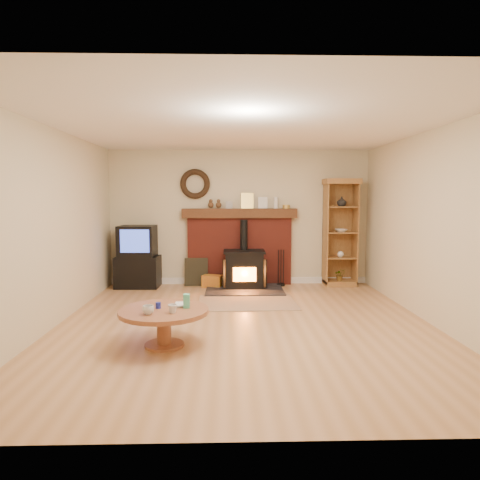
{
  "coord_description": "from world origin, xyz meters",
  "views": [
    {
      "loc": [
        -0.22,
        -5.57,
        1.7
      ],
      "look_at": [
        -0.04,
        1.0,
        1.04
      ],
      "focal_mm": 32.0,
      "sensor_mm": 36.0,
      "label": 1
    }
  ],
  "objects_px": {
    "wood_stove": "(244,270)",
    "coffee_table": "(164,316)",
    "curio_cabinet": "(340,232)",
    "tv_unit": "(138,258)"
  },
  "relations": [
    {
      "from": "wood_stove",
      "to": "curio_cabinet",
      "type": "bearing_deg",
      "value": 8.71
    },
    {
      "from": "tv_unit",
      "to": "coffee_table",
      "type": "height_order",
      "value": "tv_unit"
    },
    {
      "from": "tv_unit",
      "to": "coffee_table",
      "type": "relative_size",
      "value": 1.14
    },
    {
      "from": "wood_stove",
      "to": "coffee_table",
      "type": "height_order",
      "value": "wood_stove"
    },
    {
      "from": "curio_cabinet",
      "to": "coffee_table",
      "type": "distance_m",
      "value": 4.47
    },
    {
      "from": "wood_stove",
      "to": "curio_cabinet",
      "type": "xyz_separation_m",
      "value": [
        1.85,
        0.28,
        0.68
      ]
    },
    {
      "from": "curio_cabinet",
      "to": "tv_unit",
      "type": "bearing_deg",
      "value": -178.7
    },
    {
      "from": "wood_stove",
      "to": "coffee_table",
      "type": "distance_m",
      "value": 3.24
    },
    {
      "from": "wood_stove",
      "to": "coffee_table",
      "type": "xyz_separation_m",
      "value": [
        -1.03,
        -3.07,
        0.01
      ]
    },
    {
      "from": "wood_stove",
      "to": "curio_cabinet",
      "type": "height_order",
      "value": "curio_cabinet"
    }
  ]
}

